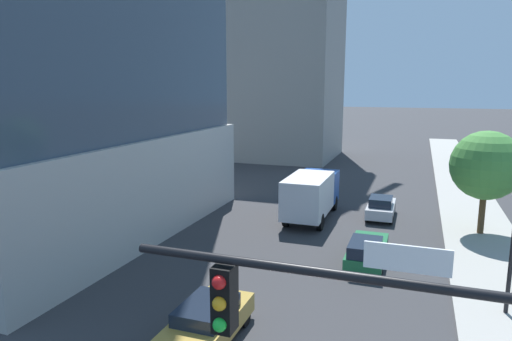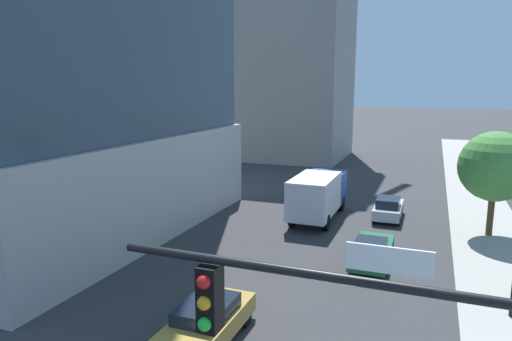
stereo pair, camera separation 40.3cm
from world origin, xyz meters
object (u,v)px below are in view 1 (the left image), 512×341
Objects in this scene: construction_building at (282,29)px; street_tree at (486,166)px; car_silver at (381,207)px; box_truck at (311,193)px; car_green at (367,250)px; car_gold at (206,323)px.

street_tree is (20.18, -25.83, -11.28)m from construction_building.
street_tree is 1.52× the size of car_silver.
street_tree is at bearing -0.08° from box_truck.
street_tree is 9.63m from car_green.
street_tree is at bearing 48.83° from car_green.
car_silver is 0.56× the size of box_truck.
car_green is 1.18× the size of car_silver.
street_tree is at bearing -16.62° from car_silver.
car_silver is (-5.90, 1.76, -3.48)m from street_tree.
street_tree reaches higher than car_gold.
box_truck is (-10.29, 0.02, -2.46)m from street_tree.
street_tree reaches higher than box_truck.
car_green is at bearing -66.33° from construction_building.
box_truck is at bearing 179.92° from street_tree.
car_gold is at bearing -90.00° from box_truck.
car_green is at bearing 64.63° from car_gold.
construction_building is 8.07× the size of car_gold.
construction_building is at bearing 103.29° from car_gold.
car_gold is 16.06m from box_truck.
street_tree is 1.34× the size of car_gold.
street_tree is 19.35m from car_gold.
box_truck is at bearing -158.35° from car_silver.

